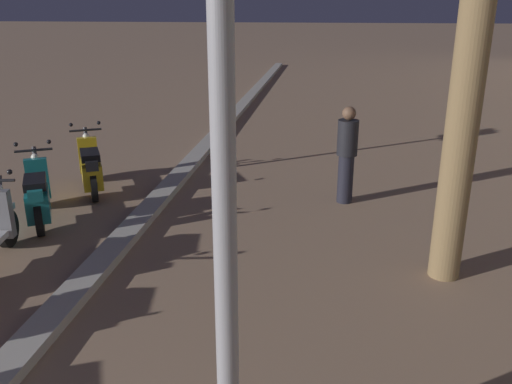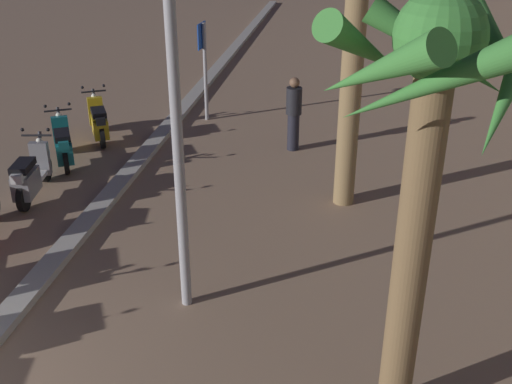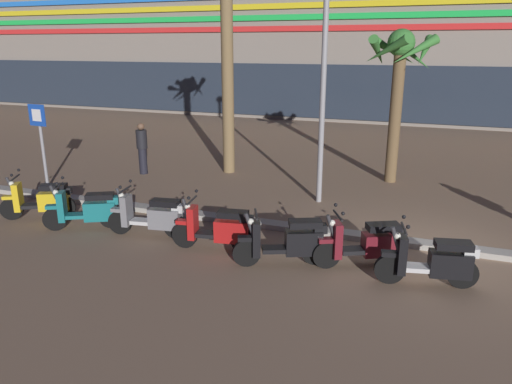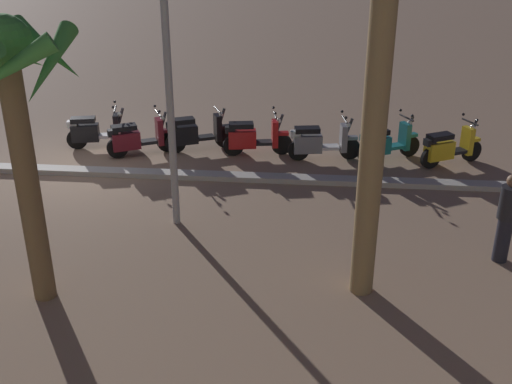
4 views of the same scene
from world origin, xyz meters
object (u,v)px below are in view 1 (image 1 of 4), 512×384
(crossing_sign, at_px, (225,94))
(pedestrian_window_shopping, at_px, (347,153))
(scooter_teal_mid_rear, at_px, (38,196))
(scooter_yellow_mid_front, at_px, (91,168))

(crossing_sign, bearing_deg, pedestrian_window_shopping, 53.92)
(crossing_sign, bearing_deg, scooter_teal_mid_rear, -34.33)
(scooter_teal_mid_rear, xyz_separation_m, pedestrian_window_shopping, (-1.59, 4.63, 0.41))
(scooter_yellow_mid_front, bearing_deg, crossing_sign, 131.84)
(scooter_teal_mid_rear, height_order, pedestrian_window_shopping, pedestrian_window_shopping)
(scooter_yellow_mid_front, relative_size, scooter_teal_mid_rear, 1.00)
(scooter_yellow_mid_front, distance_m, crossing_sign, 2.97)
(scooter_teal_mid_rear, bearing_deg, scooter_yellow_mid_front, 172.52)
(crossing_sign, relative_size, pedestrian_window_shopping, 1.47)
(scooter_yellow_mid_front, relative_size, crossing_sign, 0.65)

